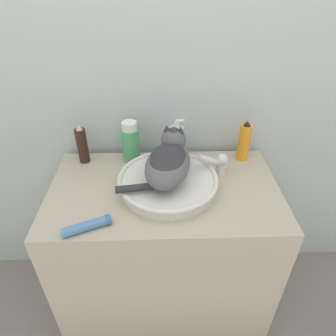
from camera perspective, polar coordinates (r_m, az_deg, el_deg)
The scene contains 10 objects.
wall_back at distance 1.34m, azimuth -1.17°, elevation 18.51°, with size 8.00×0.05×2.40m.
vanity_counter at distance 1.51m, azimuth -0.61°, elevation -15.86°, with size 0.94×0.55×0.81m.
sink_basin at distance 1.20m, azimuth -0.02°, elevation -2.62°, with size 0.40×0.40×0.06m.
cat at distance 1.16m, azimuth 0.07°, elevation 1.63°, with size 0.31×0.33×0.16m.
faucet at distance 1.28m, azimuth 9.66°, elevation 0.99°, with size 0.14×0.08×0.13m.
hairspray_can_black at distance 1.39m, azimuth -16.02°, elevation 4.24°, with size 0.05×0.05×0.18m.
soap_pump_bottle at distance 1.35m, azimuth 1.65°, elevation 4.71°, with size 0.06×0.06×0.20m.
mouthwash_bottle at distance 1.35m, azimuth -7.14°, elevation 4.79°, with size 0.08×0.08×0.19m.
spray_bottle_trigger at distance 1.40m, azimuth 14.31°, elevation 4.88°, with size 0.05×0.05×0.19m.
cream_tube at distance 1.08m, azimuth -15.08°, elevation -10.59°, with size 0.17×0.10×0.04m.
Camera 1 is at (-0.01, -0.68, 1.58)m, focal length 32.00 mm.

